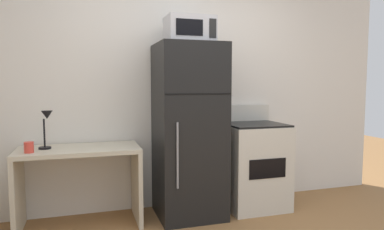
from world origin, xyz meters
TOP-DOWN VIEW (x-y plane):
  - wall_back_white at (0.00, 1.70)m, footprint 5.00×0.10m
  - desk at (-1.08, 1.35)m, footprint 1.11×0.55m
  - desk_lamp at (-1.36, 1.37)m, footprint 0.14×0.12m
  - coffee_mug at (-1.49, 1.23)m, footprint 0.08×0.08m
  - refrigerator at (-0.02, 1.31)m, footprint 0.65×0.66m
  - microwave at (-0.02, 1.29)m, footprint 0.46×0.35m
  - oven_range at (0.73, 1.33)m, footprint 0.64×0.61m

SIDE VIEW (x-z plane):
  - oven_range at x=0.73m, z-range -0.08..1.02m
  - desk at x=-1.08m, z-range 0.14..0.89m
  - coffee_mug at x=-1.49m, z-range 0.75..0.84m
  - refrigerator at x=-0.02m, z-range 0.00..1.74m
  - desk_lamp at x=-1.36m, z-range 0.81..1.17m
  - wall_back_white at x=0.00m, z-range 0.00..2.60m
  - microwave at x=-0.02m, z-range 1.74..2.00m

